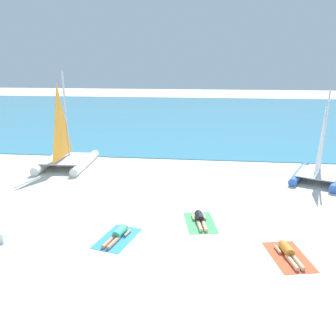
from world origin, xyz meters
TOP-DOWN VIEW (x-y plane):
  - ground_plane at (0.00, 10.00)m, footprint 120.00×120.00m
  - ocean_water at (0.00, 30.52)m, footprint 120.00×40.00m
  - sailboat_blue at (7.63, 7.26)m, footprint 3.57×4.21m
  - sailboat_white at (-6.50, 8.23)m, footprint 2.85×4.32m
  - towel_left at (-1.26, -0.04)m, footprint 1.52×2.11m
  - sunbather_left at (-1.25, 0.03)m, footprint 0.75×1.56m
  - towel_middle at (1.63, 1.55)m, footprint 1.43×2.07m
  - sunbather_middle at (1.61, 1.62)m, footprint 0.68×1.56m
  - towel_right at (4.51, -0.59)m, footprint 1.46×2.08m
  - sunbather_right at (4.50, -0.53)m, footprint 0.71×1.56m

SIDE VIEW (x-z plane):
  - ground_plane at x=0.00m, z-range 0.00..0.00m
  - towel_left at x=-1.26m, z-range 0.00..0.01m
  - towel_middle at x=1.63m, z-range 0.00..0.01m
  - towel_right at x=4.51m, z-range 0.00..0.01m
  - ocean_water at x=0.00m, z-range 0.00..0.05m
  - sunbather_left at x=-1.25m, z-range -0.02..0.28m
  - sunbather_middle at x=1.61m, z-range -0.02..0.28m
  - sunbather_right at x=4.50m, z-range -0.02..0.28m
  - sailboat_blue at x=7.63m, z-range -1.64..3.04m
  - sailboat_white at x=-6.50m, z-range -1.94..3.58m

